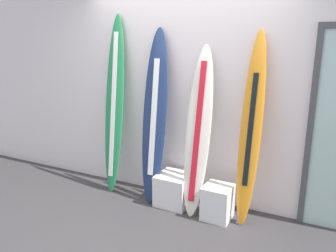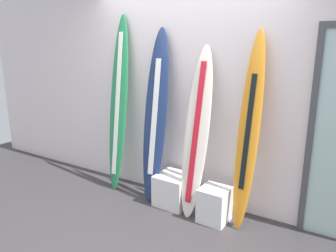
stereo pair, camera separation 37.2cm
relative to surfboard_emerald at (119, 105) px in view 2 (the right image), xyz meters
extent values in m
cube|color=#373436|center=(0.87, -1.01, -1.14)|extent=(8.00, 8.00, 0.04)
cube|color=white|center=(0.87, 0.29, 0.28)|extent=(7.20, 0.20, 2.80)
ellipsoid|color=#237D49|center=(0.00, 0.00, 0.00)|extent=(0.27, 0.36, 2.25)
cube|color=white|center=(0.00, -0.03, 0.00)|extent=(0.06, 0.26, 1.80)
ellipsoid|color=navy|center=(0.59, -0.04, -0.08)|extent=(0.32, 0.40, 2.08)
cube|color=silver|center=(0.59, -0.06, -0.08)|extent=(0.08, 0.24, 1.36)
cone|color=black|center=(0.59, -0.14, -0.94)|extent=(0.07, 0.09, 0.11)
ellipsoid|color=silver|center=(1.16, -0.07, -0.18)|extent=(0.30, 0.47, 1.89)
cube|color=red|center=(1.16, -0.09, -0.17)|extent=(0.08, 0.35, 1.52)
cone|color=black|center=(1.16, -0.21, -0.96)|extent=(0.07, 0.09, 0.11)
ellipsoid|color=orange|center=(1.73, -0.03, -0.10)|extent=(0.23, 0.40, 2.05)
cube|color=black|center=(1.73, -0.06, -0.09)|extent=(0.06, 0.20, 1.16)
cone|color=black|center=(1.73, -0.13, -0.94)|extent=(0.07, 0.09, 0.11)
cube|color=white|center=(0.88, -0.07, -0.93)|extent=(0.40, 0.40, 0.38)
cube|color=white|center=(1.44, -0.17, -0.93)|extent=(0.31, 0.31, 0.38)
cube|color=#47474C|center=(2.28, 0.17, -0.10)|extent=(0.06, 0.06, 2.04)
camera|label=1|loc=(2.42, -3.41, 0.83)|focal=35.65mm
camera|label=2|loc=(2.75, -3.23, 0.83)|focal=35.65mm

